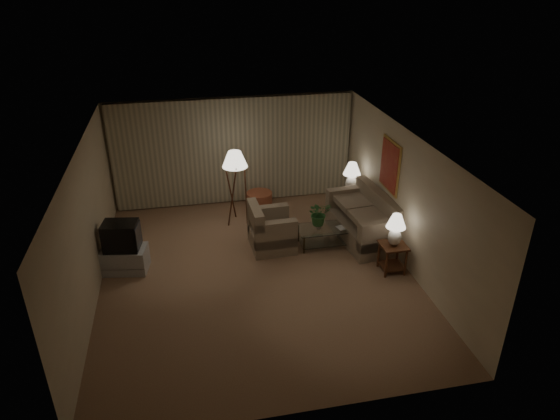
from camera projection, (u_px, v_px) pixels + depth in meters
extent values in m
plane|color=#937251|center=(257.00, 273.00, 9.92)|extent=(7.00, 7.00, 0.00)
cube|color=beige|center=(233.00, 150.00, 12.38)|extent=(6.00, 0.04, 2.70)
cube|color=beige|center=(87.00, 228.00, 8.78)|extent=(0.04, 7.00, 2.70)
cube|color=beige|center=(405.00, 199.00, 9.85)|extent=(0.04, 7.00, 2.70)
cube|color=white|center=(254.00, 144.00, 8.71)|extent=(6.00, 7.00, 0.04)
cube|color=#BBB190|center=(234.00, 151.00, 12.31)|extent=(5.85, 0.12, 2.65)
cube|color=#BF9442|center=(390.00, 166.00, 10.37)|extent=(0.03, 0.90, 1.10)
cube|color=maroon|center=(389.00, 166.00, 10.36)|extent=(0.02, 0.80, 1.00)
cube|color=gray|center=(361.00, 230.00, 11.06)|extent=(2.13, 1.35, 0.45)
cube|color=gray|center=(272.00, 238.00, 10.74)|extent=(1.02, 0.97, 0.42)
cube|color=#3A1E0F|center=(394.00, 246.00, 9.75)|extent=(0.50, 0.50, 0.04)
cube|color=#3A1E0F|center=(391.00, 265.00, 9.95)|extent=(0.42, 0.42, 0.02)
cylinder|color=#3A1E0F|center=(386.00, 265.00, 9.67)|extent=(0.05, 0.05, 0.56)
cylinder|color=#3A1E0F|center=(379.00, 254.00, 10.02)|extent=(0.05, 0.05, 0.56)
cylinder|color=#3A1E0F|center=(406.00, 263.00, 9.74)|extent=(0.05, 0.05, 0.56)
cylinder|color=#3A1E0F|center=(397.00, 252.00, 10.09)|extent=(0.05, 0.05, 0.56)
cube|color=#3A1E0F|center=(351.00, 192.00, 12.02)|extent=(0.50, 0.42, 0.04)
cube|color=#3A1E0F|center=(349.00, 209.00, 12.23)|extent=(0.43, 0.36, 0.02)
cylinder|color=#3A1E0F|center=(344.00, 206.00, 11.98)|extent=(0.05, 0.05, 0.56)
cylinder|color=#3A1E0F|center=(340.00, 201.00, 12.26)|extent=(0.05, 0.05, 0.56)
cylinder|color=#3A1E0F|center=(360.00, 205.00, 12.05)|extent=(0.05, 0.05, 0.56)
cylinder|color=#3A1E0F|center=(355.00, 199.00, 12.34)|extent=(0.05, 0.05, 0.56)
ellipsoid|color=white|center=(395.00, 237.00, 9.66)|extent=(0.27, 0.27, 0.33)
cylinder|color=white|center=(396.00, 228.00, 9.57)|extent=(0.03, 0.03, 0.08)
cone|color=beige|center=(396.00, 221.00, 9.50)|extent=(0.38, 0.38, 0.27)
ellipsoid|color=white|center=(351.00, 184.00, 11.93)|extent=(0.29, 0.29, 0.37)
cylinder|color=white|center=(352.00, 175.00, 11.83)|extent=(0.03, 0.03, 0.08)
cone|color=beige|center=(352.00, 169.00, 11.76)|extent=(0.42, 0.42, 0.29)
cube|color=silver|center=(325.00, 228.00, 10.74)|extent=(1.19, 0.65, 0.02)
cube|color=silver|center=(325.00, 241.00, 10.87)|extent=(1.11, 0.57, 0.01)
cylinder|color=#42341A|center=(304.00, 245.00, 10.51)|extent=(0.04, 0.04, 0.40)
cylinder|color=#42341A|center=(299.00, 233.00, 10.96)|extent=(0.04, 0.04, 0.40)
cylinder|color=#42341A|center=(352.00, 240.00, 10.70)|extent=(0.04, 0.04, 0.40)
cylinder|color=#42341A|center=(344.00, 229.00, 11.15)|extent=(0.04, 0.04, 0.40)
cube|color=#ACACAE|center=(125.00, 259.00, 9.91)|extent=(1.05, 0.83, 0.50)
cube|color=black|center=(121.00, 236.00, 9.67)|extent=(0.81, 0.69, 0.57)
cylinder|color=#3A1E0F|center=(235.00, 168.00, 11.25)|extent=(0.04, 0.04, 0.26)
cone|color=beige|center=(235.00, 159.00, 11.16)|extent=(0.57, 0.57, 0.36)
cylinder|color=#AD583A|center=(259.00, 200.00, 12.45)|extent=(0.68, 0.68, 0.42)
imported|color=silver|center=(319.00, 226.00, 10.68)|extent=(0.13, 0.13, 0.14)
imported|color=#2D672F|center=(319.00, 212.00, 10.53)|extent=(0.52, 0.46, 0.53)
imported|color=olive|center=(338.00, 229.00, 10.69)|extent=(0.21, 0.25, 0.02)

